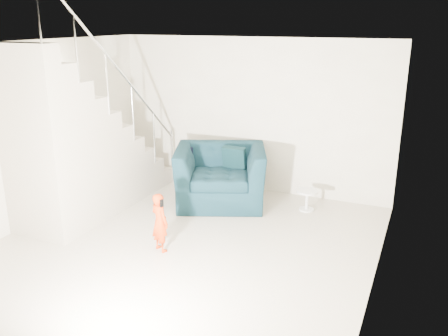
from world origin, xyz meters
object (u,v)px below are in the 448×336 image
(staircase, at_px, (80,157))
(side_table, at_px, (307,197))
(armchair, at_px, (220,176))
(toddler, at_px, (160,222))

(staircase, bearing_deg, side_table, 25.90)
(armchair, height_order, toddler, armchair)
(toddler, bearing_deg, armchair, -66.77)
(armchair, relative_size, side_table, 4.24)
(armchair, xyz_separation_m, staircase, (-1.79, -1.32, 0.47))
(toddler, bearing_deg, side_table, -100.01)
(toddler, distance_m, staircase, 1.94)
(armchair, distance_m, staircase, 2.27)
(toddler, relative_size, side_table, 2.35)
(side_table, height_order, staircase, staircase)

